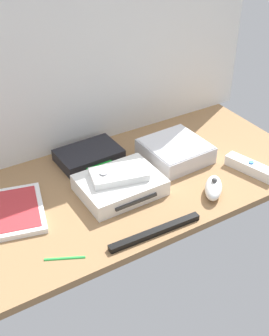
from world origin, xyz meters
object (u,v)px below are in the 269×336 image
(network_router, at_px, (89,155))
(remote_classic_pad, at_px, (119,174))
(sensor_bar, at_px, (155,232))
(stylus_pen, at_px, (65,258))
(remote_nunchuk, at_px, (213,188))
(remote_wand, at_px, (250,167))
(game_console, at_px, (120,185))
(mini_computer, at_px, (175,151))
(game_case, at_px, (16,211))

(network_router, height_order, remote_classic_pad, remote_classic_pad)
(sensor_bar, bearing_deg, remote_classic_pad, 89.41)
(stylus_pen, bearing_deg, sensor_bar, -9.96)
(remote_nunchuk, relative_size, sensor_bar, 0.43)
(remote_wand, bearing_deg, remote_classic_pad, 146.85)
(network_router, distance_m, remote_wand, 0.46)
(remote_wand, bearing_deg, sensor_bar, 175.96)
(game_console, relative_size, stylus_pen, 2.35)
(sensor_bar, xyz_separation_m, stylus_pen, (-0.21, 0.04, -0.00))
(remote_wand, bearing_deg, game_console, 147.41)
(remote_nunchuk, bearing_deg, stylus_pen, -135.99)
(remote_classic_pad, relative_size, stylus_pen, 1.76)
(remote_nunchuk, bearing_deg, sensor_bar, -124.49)
(mini_computer, height_order, remote_classic_pad, remote_classic_pad)
(game_console, height_order, network_router, game_console)
(sensor_bar, height_order, stylus_pen, sensor_bar)
(remote_wand, relative_size, remote_nunchuk, 1.47)
(mini_computer, relative_size, stylus_pen, 1.95)
(game_case, height_order, remote_nunchuk, remote_nunchuk)
(mini_computer, xyz_separation_m, network_router, (-0.22, 0.12, -0.01))
(remote_classic_pad, relative_size, sensor_bar, 0.66)
(game_case, xyz_separation_m, remote_nunchuk, (0.47, -0.19, 0.01))
(mini_computer, height_order, game_case, mini_computer)
(sensor_bar, bearing_deg, remote_wand, 13.77)
(mini_computer, distance_m, remote_wand, 0.22)
(game_console, distance_m, network_router, 0.18)
(remote_classic_pad, xyz_separation_m, stylus_pen, (-0.22, -0.15, -0.05))
(remote_nunchuk, height_order, stylus_pen, remote_nunchuk)
(game_case, distance_m, remote_wand, 0.64)
(remote_wand, relative_size, stylus_pen, 1.69)
(game_console, bearing_deg, stylus_pen, -147.19)
(remote_nunchuk, distance_m, sensor_bar, 0.22)
(game_case, distance_m, sensor_bar, 0.35)
(remote_classic_pad, bearing_deg, network_router, 104.22)
(remote_nunchuk, bearing_deg, game_console, -171.05)
(game_console, xyz_separation_m, game_case, (-0.27, 0.06, -0.01))
(mini_computer, distance_m, remote_nunchuk, 0.19)
(remote_classic_pad, bearing_deg, stylus_pen, -132.36)
(game_console, relative_size, remote_classic_pad, 1.33)
(mini_computer, height_order, stylus_pen, mini_computer)
(network_router, relative_size, remote_wand, 1.21)
(mini_computer, distance_m, network_router, 0.25)
(network_router, xyz_separation_m, stylus_pen, (-0.22, -0.33, -0.01))
(remote_nunchuk, bearing_deg, remote_wand, 51.59)
(remote_wand, height_order, remote_nunchuk, remote_nunchuk)
(mini_computer, relative_size, remote_nunchuk, 1.70)
(game_case, bearing_deg, sensor_bar, -29.11)
(game_case, relative_size, sensor_bar, 0.91)
(game_console, distance_m, mini_computer, 0.22)
(game_console, height_order, stylus_pen, game_console)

